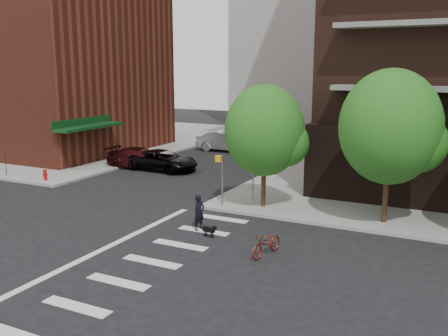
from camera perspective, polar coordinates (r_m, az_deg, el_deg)
name	(u,v)px	position (r m, az deg, el deg)	size (l,w,h in m)	color
ground	(90,249)	(20.94, -15.05, -8.93)	(120.00, 120.00, 0.00)	black
sidewalk_nw	(62,137)	(54.07, -18.05, 3.39)	(31.00, 33.00, 0.15)	gray
crosswalk	(135,258)	(19.62, -10.14, -10.11)	(3.85, 13.00, 0.01)	silver
midrise_nw	(29,32)	(48.08, -21.35, 14.29)	(21.40, 15.50, 20.00)	maroon
tree_a	(264,131)	(25.01, 4.63, 4.29)	(4.00, 4.00, 5.90)	#301E11
tree_b	(390,127)	(23.39, 18.44, 4.47)	(4.50, 4.50, 6.65)	#301E11
pedestrian_signal	(229,172)	(25.53, 0.56, -0.52)	(2.18, 0.67, 2.60)	slate
fire_hydrant	(45,174)	(33.28, -19.77, -0.66)	(0.24, 0.24, 0.73)	#A50C0C
parking_meter	(6,163)	(35.80, -23.70, 0.53)	(0.10, 0.08, 1.32)	black
parked_car_black	(163,160)	(35.28, -7.03, 0.87)	(5.17, 2.38, 1.44)	black
parked_car_maroon	(141,158)	(36.20, -9.51, 1.10)	(5.07, 2.06, 1.47)	#360C0E
parked_car_silver	(227,141)	(42.96, 0.40, 3.07)	(5.29, 1.84, 1.74)	#A6A9AE
scooter	(266,243)	(19.47, 4.88, -8.58)	(0.66, 1.89, 0.99)	maroon
dog_walker	(199,213)	(22.25, -2.87, -5.12)	(0.39, 0.59, 1.62)	black
dog	(210,230)	(21.46, -1.67, -7.05)	(0.65, 0.25, 0.54)	black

